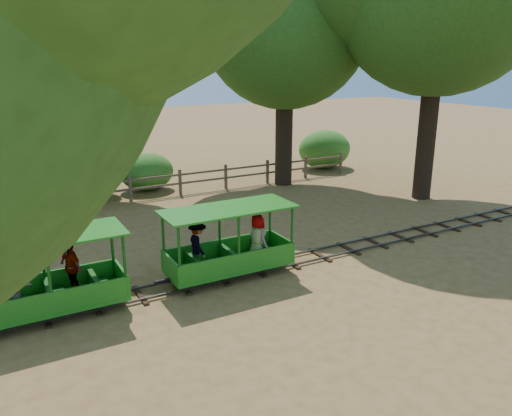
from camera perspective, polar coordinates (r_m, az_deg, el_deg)
ground at (r=12.81m, az=-0.01°, el=-7.16°), size 90.00×90.00×0.00m
track at (r=12.79m, az=-0.01°, el=-6.88°), size 22.00×1.00×0.10m
carriage_front at (r=11.19m, az=-22.85°, el=-8.00°), size 3.22×1.32×1.67m
carriage_rear at (r=12.17m, az=-3.39°, el=-4.59°), size 3.22×1.32×1.67m
oak_ne at (r=21.11m, az=3.21°, el=21.40°), size 8.53×7.50×9.99m
fence at (r=19.66m, az=-11.39°, el=2.81°), size 18.10×0.10×1.00m
shrub_mid_w at (r=20.25m, az=-19.25°, el=3.82°), size 2.88×2.22×2.00m
shrub_mid_e at (r=20.85m, az=-12.39°, el=4.06°), size 2.21×1.70×1.53m
shrub_east at (r=24.82m, az=7.84°, el=6.67°), size 2.70×2.08×1.87m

